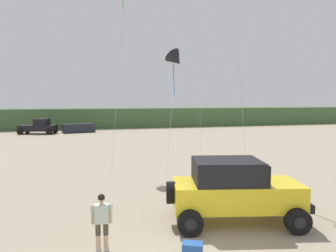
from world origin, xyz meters
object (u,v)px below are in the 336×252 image
(jeep, at_px, (234,189))
(person_watching, at_px, (102,219))
(distant_pickup, at_px, (39,127))
(cooler_box, at_px, (193,249))
(kite_pink_ribbon, at_px, (176,60))
(distant_sedan, at_px, (79,128))

(jeep, distance_m, person_watching, 4.72)
(jeep, distance_m, distant_pickup, 35.10)
(cooler_box, distance_m, kite_pink_ribbon, 15.11)
(person_watching, relative_size, distant_pickup, 0.34)
(distant_pickup, bearing_deg, kite_pink_ribbon, -61.27)
(person_watching, height_order, kite_pink_ribbon, kite_pink_ribbon)
(person_watching, bearing_deg, cooler_box, -22.28)
(distant_pickup, xyz_separation_m, distant_sedan, (4.96, 0.50, -0.34))
(distant_sedan, bearing_deg, cooler_box, -95.71)
(person_watching, bearing_deg, jeep, 10.80)
(cooler_box, distance_m, distant_sedan, 35.89)
(person_watching, xyz_separation_m, cooler_box, (2.41, -0.99, -0.75))
(jeep, distance_m, cooler_box, 3.07)
(jeep, height_order, kite_pink_ribbon, kite_pink_ribbon)
(cooler_box, height_order, kite_pink_ribbon, kite_pink_ribbon)
(distant_sedan, height_order, kite_pink_ribbon, kite_pink_ribbon)
(person_watching, relative_size, distant_sedan, 0.40)
(cooler_box, bearing_deg, jeep, 64.26)
(cooler_box, relative_size, distant_sedan, 0.13)
(jeep, relative_size, distant_pickup, 1.02)
(cooler_box, xyz_separation_m, kite_pink_ribbon, (3.30, 12.98, 6.98))
(distant_pickup, bearing_deg, distant_sedan, 5.78)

